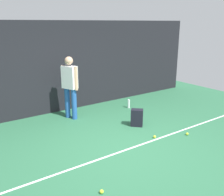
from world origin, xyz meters
TOP-DOWN VIEW (x-y plane):
  - ground_plane at (0.00, 0.00)m, footprint 12.00×12.00m
  - back_fence at (0.00, 3.00)m, footprint 10.00×0.10m
  - court_line at (0.00, -0.12)m, footprint 9.00×0.05m
  - tennis_player at (-0.08, 2.23)m, footprint 0.36×0.50m
  - backpack at (1.04, 0.76)m, footprint 0.38×0.38m
  - tennis_ball_near_player at (-1.21, -1.02)m, footprint 0.07×0.07m
  - tennis_ball_by_fence at (0.88, -0.05)m, footprint 0.07×0.07m
  - tennis_ball_mid_court at (1.62, -0.38)m, footprint 0.07×0.07m
  - water_bottle at (1.77, 2.00)m, footprint 0.07×0.07m

SIDE VIEW (x-z plane):
  - ground_plane at x=0.00m, z-range 0.00..0.00m
  - court_line at x=0.00m, z-range 0.00..0.00m
  - tennis_ball_near_player at x=-1.21m, z-range 0.00..0.07m
  - tennis_ball_by_fence at x=0.88m, z-range 0.00..0.07m
  - tennis_ball_mid_court at x=1.62m, z-range 0.00..0.07m
  - water_bottle at x=1.77m, z-range 0.00..0.27m
  - backpack at x=1.04m, z-range -0.01..0.43m
  - tennis_player at x=-0.08m, z-range 0.12..1.82m
  - back_fence at x=0.00m, z-range 0.00..2.61m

